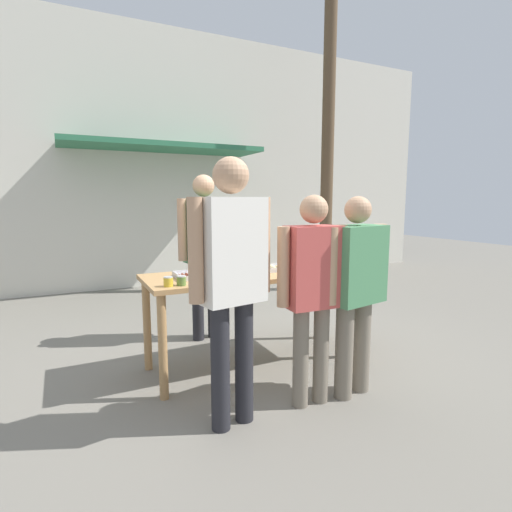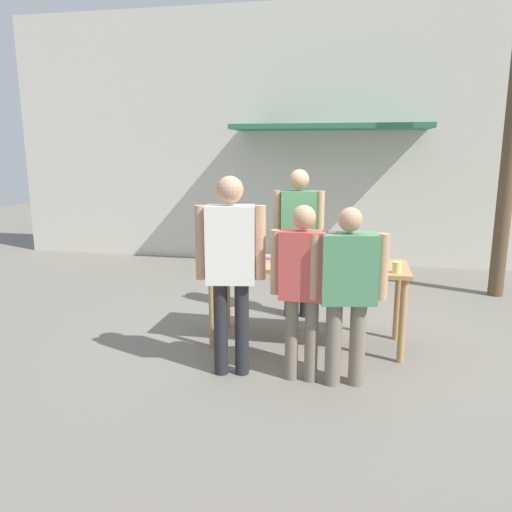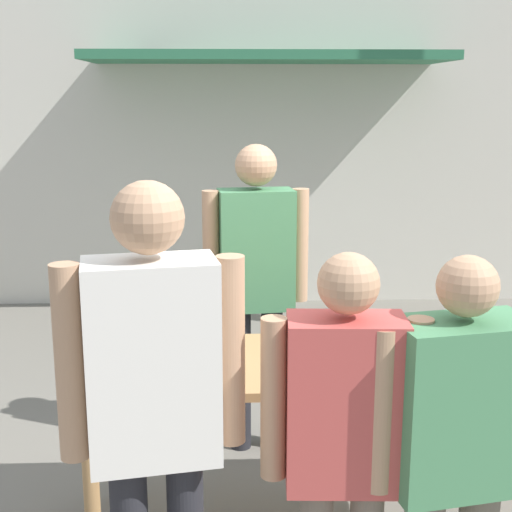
{
  "view_description": "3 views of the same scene",
  "coord_description": "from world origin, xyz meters",
  "px_view_note": "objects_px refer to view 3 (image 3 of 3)",
  "views": [
    {
      "loc": [
        -1.6,
        -3.27,
        1.55
      ],
      "look_at": [
        0.0,
        0.0,
        1.03
      ],
      "focal_mm": 28.0,
      "sensor_mm": 36.0,
      "label": 1
    },
    {
      "loc": [
        0.46,
        -5.06,
        2.05
      ],
      "look_at": [
        -0.55,
        0.01,
        0.93
      ],
      "focal_mm": 35.0,
      "sensor_mm": 36.0,
      "label": 2
    },
    {
      "loc": [
        -0.35,
        -3.09,
        2.08
      ],
      "look_at": [
        -0.2,
        0.87,
        1.18
      ],
      "focal_mm": 50.0,
      "sensor_mm": 36.0,
      "label": 3
    }
  ],
  "objects_px": {
    "person_customer_holding_hotdog": "(154,398)",
    "person_customer_waiting_in_line": "(344,435)",
    "food_tray_sausages": "(187,357)",
    "person_customer_with_cup": "(457,441)",
    "condiment_jar_ketchup": "(128,376)",
    "person_server_behind_table": "(256,271)",
    "condiment_jar_mustard": "(105,376)",
    "food_tray_buns": "(357,354)"
  },
  "relations": [
    {
      "from": "food_tray_sausages",
      "to": "person_server_behind_table",
      "type": "distance_m",
      "value": 0.94
    },
    {
      "from": "food_tray_sausages",
      "to": "person_server_behind_table",
      "type": "xyz_separation_m",
      "value": [
        0.35,
        0.85,
        0.19
      ]
    },
    {
      "from": "person_server_behind_table",
      "to": "person_customer_with_cup",
      "type": "distance_m",
      "value": 1.87
    },
    {
      "from": "condiment_jar_ketchup",
      "to": "person_customer_waiting_in_line",
      "type": "bearing_deg",
      "value": -36.48
    },
    {
      "from": "food_tray_buns",
      "to": "condiment_jar_mustard",
      "type": "xyz_separation_m",
      "value": [
        -1.12,
        -0.27,
        0.02
      ]
    },
    {
      "from": "person_customer_holding_hotdog",
      "to": "person_customer_with_cup",
      "type": "bearing_deg",
      "value": 169.05
    },
    {
      "from": "person_customer_holding_hotdog",
      "to": "condiment_jar_ketchup",
      "type": "bearing_deg",
      "value": -84.31
    },
    {
      "from": "food_tray_sausages",
      "to": "person_customer_waiting_in_line",
      "type": "distance_m",
      "value": 1.06
    },
    {
      "from": "food_tray_sausages",
      "to": "person_customer_waiting_in_line",
      "type": "relative_size",
      "value": 0.24
    },
    {
      "from": "person_server_behind_table",
      "to": "person_customer_waiting_in_line",
      "type": "height_order",
      "value": "person_server_behind_table"
    },
    {
      "from": "food_tray_buns",
      "to": "person_customer_holding_hotdog",
      "type": "distance_m",
      "value": 1.24
    },
    {
      "from": "food_tray_buns",
      "to": "condiment_jar_ketchup",
      "type": "bearing_deg",
      "value": -164.71
    },
    {
      "from": "person_server_behind_table",
      "to": "person_customer_with_cup",
      "type": "bearing_deg",
      "value": -77.4
    },
    {
      "from": "food_tray_sausages",
      "to": "food_tray_buns",
      "type": "bearing_deg",
      "value": -0.03
    },
    {
      "from": "condiment_jar_ketchup",
      "to": "person_server_behind_table",
      "type": "bearing_deg",
      "value": 62.89
    },
    {
      "from": "food_tray_sausages",
      "to": "person_customer_with_cup",
      "type": "distance_m",
      "value": 1.33
    },
    {
      "from": "person_customer_holding_hotdog",
      "to": "condiment_jar_mustard",
      "type": "bearing_deg",
      "value": -76.25
    },
    {
      "from": "food_tray_sausages",
      "to": "person_customer_holding_hotdog",
      "type": "distance_m",
      "value": 0.91
    },
    {
      "from": "condiment_jar_ketchup",
      "to": "person_server_behind_table",
      "type": "height_order",
      "value": "person_server_behind_table"
    },
    {
      "from": "food_tray_sausages",
      "to": "person_server_behind_table",
      "type": "height_order",
      "value": "person_server_behind_table"
    },
    {
      "from": "person_customer_with_cup",
      "to": "condiment_jar_mustard",
      "type": "bearing_deg",
      "value": -36.59
    },
    {
      "from": "food_tray_buns",
      "to": "person_customer_with_cup",
      "type": "xyz_separation_m",
      "value": [
        0.19,
        -0.9,
        0.02
      ]
    },
    {
      "from": "food_tray_sausages",
      "to": "food_tray_buns",
      "type": "xyz_separation_m",
      "value": [
        0.79,
        -0.0,
        0.0
      ]
    },
    {
      "from": "person_server_behind_table",
      "to": "person_customer_with_cup",
      "type": "height_order",
      "value": "person_server_behind_table"
    },
    {
      "from": "person_customer_holding_hotdog",
      "to": "person_customer_waiting_in_line",
      "type": "relative_size",
      "value": 1.15
    },
    {
      "from": "person_customer_holding_hotdog",
      "to": "food_tray_buns",
      "type": "bearing_deg",
      "value": -143.92
    },
    {
      "from": "food_tray_sausages",
      "to": "condiment_jar_mustard",
      "type": "bearing_deg",
      "value": -140.78
    },
    {
      "from": "condiment_jar_mustard",
      "to": "food_tray_sausages",
      "type": "bearing_deg",
      "value": 39.22
    },
    {
      "from": "person_server_behind_table",
      "to": "person_customer_waiting_in_line",
      "type": "distance_m",
      "value": 1.76
    },
    {
      "from": "food_tray_sausages",
      "to": "person_customer_with_cup",
      "type": "xyz_separation_m",
      "value": [
        0.97,
        -0.9,
        0.02
      ]
    },
    {
      "from": "condiment_jar_mustard",
      "to": "condiment_jar_ketchup",
      "type": "distance_m",
      "value": 0.1
    },
    {
      "from": "condiment_jar_ketchup",
      "to": "person_customer_with_cup",
      "type": "xyz_separation_m",
      "value": [
        1.21,
        -0.62,
        0.0
      ]
    },
    {
      "from": "condiment_jar_mustard",
      "to": "person_server_behind_table",
      "type": "relative_size",
      "value": 0.04
    },
    {
      "from": "food_tray_sausages",
      "to": "condiment_jar_mustard",
      "type": "height_order",
      "value": "condiment_jar_mustard"
    },
    {
      "from": "food_tray_buns",
      "to": "person_server_behind_table",
      "type": "distance_m",
      "value": 0.98
    },
    {
      "from": "condiment_jar_mustard",
      "to": "condiment_jar_ketchup",
      "type": "xyz_separation_m",
      "value": [
        0.1,
        -0.01,
        0.0
      ]
    },
    {
      "from": "food_tray_sausages",
      "to": "person_customer_holding_hotdog",
      "type": "height_order",
      "value": "person_customer_holding_hotdog"
    },
    {
      "from": "food_tray_buns",
      "to": "condiment_jar_ketchup",
      "type": "relative_size",
      "value": 5.31
    },
    {
      "from": "food_tray_sausages",
      "to": "food_tray_buns",
      "type": "distance_m",
      "value": 0.79
    },
    {
      "from": "food_tray_sausages",
      "to": "condiment_jar_ketchup",
      "type": "height_order",
      "value": "condiment_jar_ketchup"
    },
    {
      "from": "condiment_jar_mustard",
      "to": "person_customer_with_cup",
      "type": "distance_m",
      "value": 1.45
    },
    {
      "from": "person_server_behind_table",
      "to": "person_customer_holding_hotdog",
      "type": "height_order",
      "value": "person_customer_holding_hotdog"
    }
  ]
}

